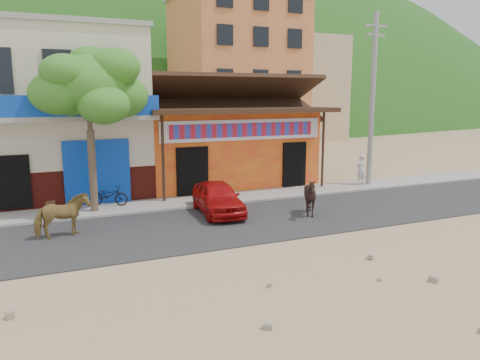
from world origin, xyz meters
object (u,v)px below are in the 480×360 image
object	(u,v)px
cow_dark	(310,197)
scooter	(109,195)
red_car	(218,198)
utility_pole	(372,100)
pedestrian	(361,170)
cafe_chair_right	(54,202)
tree	(90,130)
cow_tan	(62,216)

from	to	relation	value
cow_dark	scooter	xyz separation A→B (m)	(-6.49, 4.26, -0.23)
cow_dark	red_car	bearing A→B (deg)	-139.87
utility_pole	scooter	size ratio (longest dim) A/B	5.27
scooter	pedestrian	distance (m)	11.72
cow_dark	pedestrian	xyz separation A→B (m)	(5.21, 3.81, 0.11)
red_car	pedestrian	size ratio (longest dim) A/B	2.40
cafe_chair_right	pedestrian	bearing A→B (deg)	-37.08
tree	utility_pole	bearing A→B (deg)	0.90
tree	cow_tan	bearing A→B (deg)	-114.55
cow_tan	scooter	size ratio (longest dim) A/B	1.05
cow_dark	scooter	bearing A→B (deg)	-143.90
cafe_chair_right	utility_pole	bearing A→B (deg)	-37.16
utility_pole	cow_tan	size ratio (longest dim) A/B	5.01
tree	cow_dark	size ratio (longest dim) A/B	4.25
tree	pedestrian	xyz separation A→B (m)	(12.32, 0.22, -2.27)
red_car	pedestrian	xyz separation A→B (m)	(8.16, 2.16, 0.21)
cow_dark	cafe_chair_right	world-z (taller)	cow_dark
utility_pole	pedestrian	distance (m)	3.30
cow_tan	tree	bearing A→B (deg)	-36.82
scooter	cafe_chair_right	world-z (taller)	cafe_chair_right
cow_tan	cafe_chair_right	distance (m)	2.94
cow_tan	red_car	distance (m)	5.49
cow_dark	pedestrian	bearing A→B (deg)	105.59
utility_pole	cafe_chair_right	world-z (taller)	utility_pole
cafe_chair_right	cow_tan	bearing A→B (deg)	-124.75
cow_tan	cow_dark	bearing A→B (deg)	-107.88
red_car	cafe_chair_right	xyz separation A→B (m)	(-5.56, 2.10, -0.10)
cow_dark	pedestrian	distance (m)	6.46
utility_pole	scooter	bearing A→B (deg)	177.80
red_car	pedestrian	bearing A→B (deg)	20.92
cafe_chair_right	cow_dark	bearing A→B (deg)	-61.14
tree	red_car	xyz separation A→B (m)	(4.16, -1.94, -2.48)
tree	cow_dark	distance (m)	8.31
pedestrian	cafe_chair_right	world-z (taller)	pedestrian
scooter	cafe_chair_right	distance (m)	2.08
tree	cow_tan	distance (m)	3.88
cow_tan	cow_dark	xyz separation A→B (m)	(8.37, -0.82, 0.03)
tree	scooter	size ratio (longest dim) A/B	3.95
utility_pole	cafe_chair_right	bearing A→B (deg)	-179.82
pedestrian	cafe_chair_right	xyz separation A→B (m)	(-13.72, -0.06, -0.31)
tree	red_car	world-z (taller)	tree
cafe_chair_right	tree	bearing A→B (deg)	-43.64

